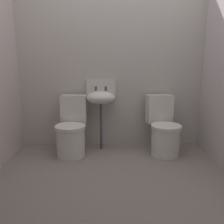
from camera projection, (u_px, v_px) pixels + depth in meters
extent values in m
cube|color=gray|center=(112.00, 187.00, 2.54)|extent=(3.05, 2.79, 0.08)
cube|color=#BCB3AC|center=(111.00, 69.00, 3.51)|extent=(3.05, 0.10, 2.27)
cylinder|color=silver|center=(71.00, 142.00, 3.22)|extent=(0.40, 0.40, 0.38)
cylinder|color=silver|center=(70.00, 127.00, 3.18)|extent=(0.42, 0.42, 0.04)
cube|color=silver|center=(74.00, 109.00, 3.43)|extent=(0.37, 0.20, 0.40)
cylinder|color=silver|center=(165.00, 142.00, 3.25)|extent=(0.42, 0.42, 0.38)
cylinder|color=silver|center=(166.00, 127.00, 3.20)|extent=(0.45, 0.45, 0.04)
cube|color=silver|center=(159.00, 109.00, 3.45)|extent=(0.38, 0.22, 0.40)
cylinder|color=#4B435A|center=(101.00, 127.00, 3.44)|extent=(0.04, 0.04, 0.66)
ellipsoid|color=silver|center=(101.00, 98.00, 3.35)|extent=(0.40, 0.32, 0.18)
cube|color=silver|center=(101.00, 89.00, 3.49)|extent=(0.42, 0.04, 0.28)
cylinder|color=#4B435A|center=(96.00, 89.00, 3.39)|extent=(0.04, 0.04, 0.06)
cylinder|color=#4B435A|center=(106.00, 88.00, 3.39)|extent=(0.04, 0.04, 0.06)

